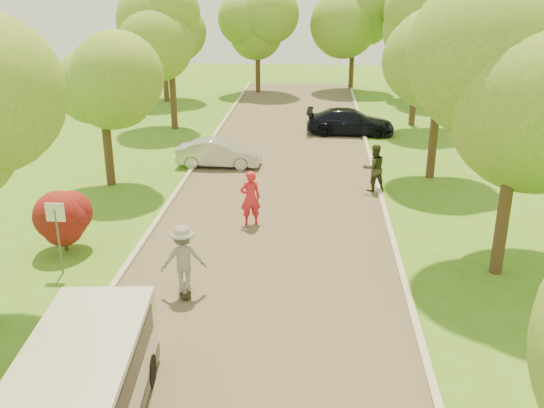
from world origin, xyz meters
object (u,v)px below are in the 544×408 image
(dark_sedan, at_px, (350,122))
(person_olive, at_px, (374,168))
(person_striped, at_px, (250,198))
(minivan, at_px, (80,395))
(street_sign, at_px, (57,223))
(longboard, at_px, (185,290))
(silver_sedan, at_px, (219,153))
(skateboarder, at_px, (183,258))

(dark_sedan, xyz_separation_m, person_olive, (0.50, -9.45, 0.27))
(person_striped, bearing_deg, person_olive, -157.29)
(minivan, distance_m, dark_sedan, 24.79)
(street_sign, bearing_deg, person_olive, 39.86)
(street_sign, distance_m, dark_sedan, 19.71)
(street_sign, height_order, longboard, street_sign)
(street_sign, distance_m, silver_sedan, 11.32)
(person_olive, bearing_deg, minivan, 46.66)
(longboard, bearing_deg, dark_sedan, -121.51)
(dark_sedan, xyz_separation_m, longboard, (-5.28, -18.43, -0.59))
(silver_sedan, relative_size, longboard, 3.79)
(dark_sedan, bearing_deg, minivan, 167.85)
(longboard, bearing_deg, silver_sedan, -100.98)
(person_olive, bearing_deg, dark_sedan, -106.44)
(minivan, bearing_deg, skateboarder, 77.94)
(silver_sedan, height_order, dark_sedan, dark_sedan)
(longboard, xyz_separation_m, skateboarder, (0.00, 0.00, 0.96))
(longboard, bearing_deg, minivan, 67.55)
(street_sign, height_order, person_olive, street_sign)
(skateboarder, bearing_deg, person_striped, -119.39)
(longboard, distance_m, person_striped, 5.27)
(street_sign, bearing_deg, person_striped, 38.91)
(skateboarder, height_order, person_striped, skateboarder)
(minivan, distance_m, longboard, 5.74)
(minivan, bearing_deg, person_olive, 60.99)
(skateboarder, bearing_deg, silver_sedan, -100.98)
(street_sign, distance_m, longboard, 4.20)
(longboard, bearing_deg, skateboarder, 164.48)
(street_sign, distance_m, person_striped, 6.54)
(minivan, relative_size, person_olive, 2.72)
(person_striped, bearing_deg, dark_sedan, -124.95)
(silver_sedan, distance_m, skateboarder, 11.91)
(longboard, xyz_separation_m, person_striped, (1.25, 5.05, 0.87))
(skateboarder, relative_size, person_olive, 0.97)
(silver_sedan, distance_m, dark_sedan, 9.04)
(street_sign, distance_m, minivan, 7.32)
(person_striped, relative_size, person_olive, 1.01)
(person_striped, bearing_deg, street_sign, 20.74)
(longboard, relative_size, skateboarder, 0.53)
(silver_sedan, xyz_separation_m, dark_sedan, (6.22, 6.56, 0.07))
(silver_sedan, xyz_separation_m, longboard, (0.94, -11.87, -0.52))
(person_olive, bearing_deg, street_sign, 20.39)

